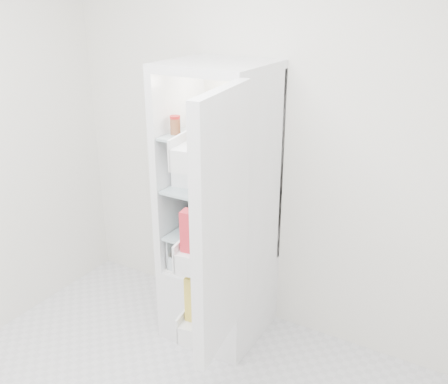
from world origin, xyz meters
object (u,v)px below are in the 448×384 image
Objects in this scene: red_cabbage at (219,218)px; mushroom_bowl at (196,226)px; refrigerator at (222,239)px; fridge_door at (217,229)px.

red_cabbage is 0.16m from mushroom_bowl.
refrigerator is at bearing 101.66° from red_cabbage.
refrigerator reaches higher than fridge_door.
fridge_door is (0.47, -0.52, 0.31)m from mushroom_bowl.
red_cabbage reaches higher than mushroom_bowl.
refrigerator is 0.84m from fridge_door.
mushroom_bowl is at bearing 33.50° from fridge_door.
refrigerator is 0.20m from mushroom_bowl.
red_cabbage is (0.01, -0.05, 0.17)m from refrigerator.
mushroom_bowl is 0.10× the size of fridge_door.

